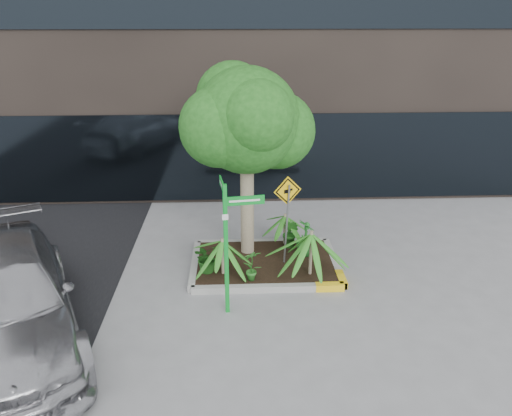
{
  "coord_description": "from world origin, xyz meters",
  "views": [
    {
      "loc": [
        -0.45,
        -9.82,
        5.5
      ],
      "look_at": [
        -0.01,
        0.2,
        1.49
      ],
      "focal_mm": 35.0,
      "sensor_mm": 36.0,
      "label": 1
    }
  ],
  "objects_px": {
    "parked_car": "(4,300)",
    "cattle_sign": "(287,206)",
    "tree": "(247,120)",
    "street_sign_post": "(228,235)"
  },
  "relations": [
    {
      "from": "street_sign_post",
      "to": "cattle_sign",
      "type": "distance_m",
      "value": 2.0
    },
    {
      "from": "tree",
      "to": "street_sign_post",
      "type": "height_order",
      "value": "tree"
    },
    {
      "from": "parked_car",
      "to": "cattle_sign",
      "type": "bearing_deg",
      "value": -0.75
    },
    {
      "from": "parked_car",
      "to": "cattle_sign",
      "type": "xyz_separation_m",
      "value": [
        5.15,
        2.31,
        0.76
      ]
    },
    {
      "from": "tree",
      "to": "street_sign_post",
      "type": "bearing_deg",
      "value": -100.26
    },
    {
      "from": "tree",
      "to": "parked_car",
      "type": "relative_size",
      "value": 0.81
    },
    {
      "from": "cattle_sign",
      "to": "tree",
      "type": "bearing_deg",
      "value": 121.11
    },
    {
      "from": "cattle_sign",
      "to": "parked_car",
      "type": "bearing_deg",
      "value": -174.34
    },
    {
      "from": "street_sign_post",
      "to": "cattle_sign",
      "type": "xyz_separation_m",
      "value": [
        1.26,
        1.56,
        -0.07
      ]
    },
    {
      "from": "tree",
      "to": "parked_car",
      "type": "height_order",
      "value": "tree"
    }
  ]
}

